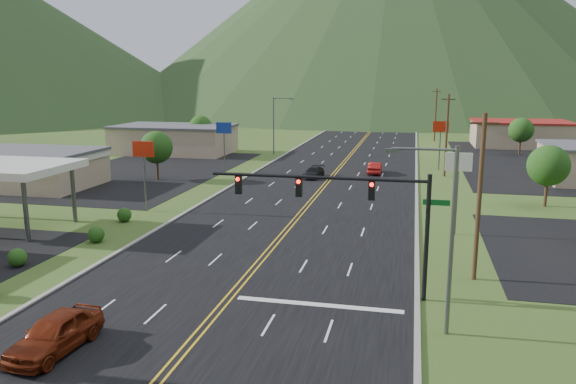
% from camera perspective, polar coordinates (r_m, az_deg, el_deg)
% --- Properties ---
extents(traffic_signal, '(13.10, 0.43, 7.00)m').
position_cam_1_polar(traffic_signal, '(30.74, 6.58, -0.99)').
color(traffic_signal, black).
rests_on(traffic_signal, ground).
extents(streetlight_east, '(3.28, 0.25, 9.00)m').
position_cam_1_polar(streetlight_east, '(26.79, 15.69, -3.56)').
color(streetlight_east, '#59595E').
rests_on(streetlight_east, ground).
extents(streetlight_west, '(3.28, 0.25, 9.00)m').
position_cam_1_polar(streetlight_west, '(88.71, -1.28, 7.16)').
color(streetlight_west, '#59595E').
rests_on(streetlight_west, ground).
extents(gas_canopy, '(10.00, 8.00, 5.30)m').
position_cam_1_polar(gas_canopy, '(49.80, -26.91, 2.11)').
color(gas_canopy, white).
rests_on(gas_canopy, ground).
extents(building_west_mid, '(14.40, 10.40, 4.10)m').
position_cam_1_polar(building_west_mid, '(68.72, -24.78, 2.37)').
color(building_west_mid, tan).
rests_on(building_west_mid, ground).
extents(building_west_far, '(18.40, 11.40, 4.50)m').
position_cam_1_polar(building_west_far, '(92.40, -11.49, 5.29)').
color(building_west_far, tan).
rests_on(building_west_far, ground).
extents(building_east_far, '(16.40, 12.40, 4.50)m').
position_cam_1_polar(building_east_far, '(107.89, 22.52, 5.52)').
color(building_east_far, tan).
rests_on(building_east_far, ground).
extents(pole_sign_west_a, '(2.00, 0.18, 6.40)m').
position_cam_1_polar(pole_sign_west_a, '(52.02, -14.46, 3.55)').
color(pole_sign_west_a, '#59595E').
rests_on(pole_sign_west_a, ground).
extents(pole_sign_west_b, '(2.00, 0.18, 6.40)m').
position_cam_1_polar(pole_sign_west_b, '(72.17, -6.53, 5.98)').
color(pole_sign_west_b, '#59595E').
rests_on(pole_sign_west_b, ground).
extents(pole_sign_east_a, '(2.00, 0.18, 6.40)m').
position_cam_1_polar(pole_sign_east_a, '(44.54, 16.91, 2.12)').
color(pole_sign_east_a, '#59595E').
rests_on(pole_sign_east_a, ground).
extents(pole_sign_east_b, '(2.00, 0.18, 6.40)m').
position_cam_1_polar(pole_sign_east_b, '(76.25, 15.24, 5.95)').
color(pole_sign_east_b, '#59595E').
rests_on(pole_sign_east_b, ground).
extents(tree_west_a, '(3.84, 3.84, 5.82)m').
position_cam_1_polar(tree_west_a, '(68.14, -13.23, 4.44)').
color(tree_west_a, '#382314').
rests_on(tree_west_a, ground).
extents(tree_west_b, '(3.84, 3.84, 5.82)m').
position_cam_1_polar(tree_west_b, '(94.76, -8.87, 6.53)').
color(tree_west_b, '#382314').
rests_on(tree_west_b, ground).
extents(tree_east_a, '(3.84, 3.84, 5.82)m').
position_cam_1_polar(tree_east_a, '(57.80, 24.94, 2.44)').
color(tree_east_a, '#382314').
rests_on(tree_east_a, ground).
extents(tree_east_b, '(3.84, 3.84, 5.82)m').
position_cam_1_polar(tree_east_b, '(95.63, 22.60, 5.83)').
color(tree_east_b, '#382314').
rests_on(tree_east_b, ground).
extents(utility_pole_a, '(1.60, 0.28, 10.00)m').
position_cam_1_polar(utility_pole_a, '(34.77, 18.87, -0.42)').
color(utility_pole_a, '#382314').
rests_on(utility_pole_a, ground).
extents(utility_pole_b, '(1.60, 0.28, 10.00)m').
position_cam_1_polar(utility_pole_b, '(71.30, 15.81, 5.61)').
color(utility_pole_b, '#382314').
rests_on(utility_pole_b, ground).
extents(utility_pole_c, '(1.60, 0.28, 10.00)m').
position_cam_1_polar(utility_pole_c, '(111.14, 14.77, 7.65)').
color(utility_pole_c, '#382314').
rests_on(utility_pole_c, ground).
extents(utility_pole_d, '(1.60, 0.28, 10.00)m').
position_cam_1_polar(utility_pole_d, '(151.07, 14.27, 8.61)').
color(utility_pole_d, '#382314').
rests_on(utility_pole_d, ground).
extents(car_red_near, '(2.39, 5.16, 1.71)m').
position_cam_1_polar(car_red_near, '(27.54, -22.58, -13.18)').
color(car_red_near, maroon).
rests_on(car_red_near, ground).
extents(car_dark_mid, '(2.31, 4.61, 1.29)m').
position_cam_1_polar(car_dark_mid, '(68.01, 2.63, 1.96)').
color(car_dark_mid, black).
rests_on(car_dark_mid, ground).
extents(car_red_far, '(1.58, 4.47, 1.47)m').
position_cam_1_polar(car_red_far, '(71.75, 8.83, 2.41)').
color(car_red_far, maroon).
rests_on(car_red_far, ground).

